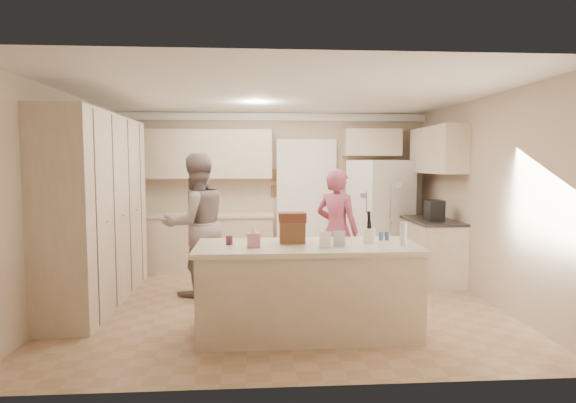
{
  "coord_description": "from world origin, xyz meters",
  "views": [
    {
      "loc": [
        -0.34,
        -5.94,
        1.76
      ],
      "look_at": [
        0.1,
        0.35,
        1.25
      ],
      "focal_mm": 30.0,
      "sensor_mm": 36.0,
      "label": 1
    }
  ],
  "objects": [
    {
      "name": "back_base_cab",
      "position": [
        -1.15,
        2.0,
        0.44
      ],
      "size": [
        2.2,
        0.6,
        0.88
      ],
      "primitive_type": "cube",
      "color": "beige",
      "rests_on": "floor"
    },
    {
      "name": "right_upper_cab",
      "position": [
        2.43,
        1.2,
        1.95
      ],
      "size": [
        0.35,
        1.5,
        0.7
      ],
      "primitive_type": "cube",
      "color": "beige",
      "rests_on": "wall_right"
    },
    {
      "name": "refrigerator",
      "position": [
        1.74,
        1.83,
        0.9
      ],
      "size": [
        1.11,
        1.01,
        1.8
      ],
      "primitive_type": "cube",
      "rotation": [
        0.0,
        0.0,
        0.42
      ],
      "color": "white",
      "rests_on": "floor"
    },
    {
      "name": "jam_jar",
      "position": [
        -0.6,
        -1.05,
        0.97
      ],
      "size": [
        0.07,
        0.07,
        0.09
      ],
      "primitive_type": "cylinder",
      "color": "#59263F",
      "rests_on": "island_top"
    },
    {
      "name": "doorway_opening",
      "position": [
        0.55,
        2.28,
        1.05
      ],
      "size": [
        0.9,
        0.06,
        2.1
      ],
      "primitive_type": "cube",
      "color": "black",
      "rests_on": "floor"
    },
    {
      "name": "wall_right",
      "position": [
        2.61,
        0.0,
        1.3
      ],
      "size": [
        0.02,
        4.6,
        2.6
      ],
      "primitive_type": "cube",
      "color": "#B8A48D",
      "rests_on": "ground"
    },
    {
      "name": "tissue_plume",
      "position": [
        -0.35,
        -1.2,
        1.1
      ],
      "size": [
        0.08,
        0.08,
        0.08
      ],
      "primitive_type": "cone",
      "color": "white",
      "rests_on": "tissue_box"
    },
    {
      "name": "dollhouse_body",
      "position": [
        0.05,
        -1.0,
        1.04
      ],
      "size": [
        0.26,
        0.18,
        0.22
      ],
      "primitive_type": "cube",
      "color": "brown",
      "rests_on": "island_top"
    },
    {
      "name": "island_base",
      "position": [
        0.2,
        -1.1,
        0.44
      ],
      "size": [
        2.2,
        0.9,
        0.88
      ],
      "primitive_type": "cube",
      "color": "beige",
      "rests_on": "floor"
    },
    {
      "name": "coffee_maker",
      "position": [
        2.25,
        0.8,
        1.07
      ],
      "size": [
        0.22,
        0.28,
        0.3
      ],
      "primitive_type": "cube",
      "color": "black",
      "rests_on": "right_countertop"
    },
    {
      "name": "water_bottle",
      "position": [
        1.15,
        -1.25,
        1.04
      ],
      "size": [
        0.07,
        0.07,
        0.24
      ],
      "primitive_type": "cylinder",
      "color": "silver",
      "rests_on": "island_top"
    },
    {
      "name": "greeting_card_a",
      "position": [
        0.35,
        -1.3,
        1.01
      ],
      "size": [
        0.12,
        0.06,
        0.16
      ],
      "primitive_type": "cube",
      "rotation": [
        0.15,
        0.0,
        0.2
      ],
      "color": "white",
      "rests_on": "island_top"
    },
    {
      "name": "wall_back",
      "position": [
        0.0,
        2.31,
        1.3
      ],
      "size": [
        5.2,
        0.02,
        2.6
      ],
      "primitive_type": "cube",
      "color": "#B8A48D",
      "rests_on": "ground"
    },
    {
      "name": "greeting_card_b",
      "position": [
        0.5,
        -1.25,
        1.01
      ],
      "size": [
        0.12,
        0.05,
        0.16
      ],
      "primitive_type": "cube",
      "rotation": [
        0.15,
        0.0,
        -0.1
      ],
      "color": "silver",
      "rests_on": "island_top"
    },
    {
      "name": "tissue_box",
      "position": [
        -0.35,
        -1.2,
        1.0
      ],
      "size": [
        0.13,
        0.13,
        0.14
      ],
      "primitive_type": "cube",
      "color": "#CE78A1",
      "rests_on": "island_top"
    },
    {
      "name": "fridge_handle_l",
      "position": [
        1.69,
        1.46,
        1.05
      ],
      "size": [
        0.02,
        0.02,
        0.85
      ],
      "primitive_type": "cylinder",
      "color": "silver",
      "rests_on": "refrigerator"
    },
    {
      "name": "ceiling",
      "position": [
        0.0,
        0.0,
        2.61
      ],
      "size": [
        5.2,
        4.6,
        0.02
      ],
      "primitive_type": "cube",
      "color": "white",
      "rests_on": "wall_back"
    },
    {
      "name": "island_top",
      "position": [
        0.2,
        -1.1,
        0.9
      ],
      "size": [
        2.28,
        0.96,
        0.05
      ],
      "primitive_type": "cube",
      "color": "beige",
      "rests_on": "island_base"
    },
    {
      "name": "utensil_crock",
      "position": [
        0.85,
        -1.05,
        1.0
      ],
      "size": [
        0.13,
        0.13,
        0.15
      ],
      "primitive_type": "cylinder",
      "color": "white",
      "rests_on": "island_top"
    },
    {
      "name": "shaker_pepper",
      "position": [
        1.09,
        -0.88,
        0.97
      ],
      "size": [
        0.05,
        0.05,
        0.09
      ],
      "primitive_type": "cylinder",
      "color": "#3D4F97",
      "rests_on": "island_top"
    },
    {
      "name": "teen_girl",
      "position": [
        0.77,
        0.47,
        0.84
      ],
      "size": [
        0.73,
        0.69,
        1.68
      ],
      "primitive_type": "imported",
      "rotation": [
        0.0,
        0.0,
        2.5
      ],
      "color": "#9E404A",
      "rests_on": "floor"
    },
    {
      "name": "teen_boy",
      "position": [
        -1.12,
        0.46,
        0.94
      ],
      "size": [
        1.15,
        1.09,
        1.89
      ],
      "primitive_type": "imported",
      "rotation": [
        0.0,
        0.0,
        3.68
      ],
      "color": "gray",
      "rests_on": "floor"
    },
    {
      "name": "doorway_casing",
      "position": [
        0.55,
        2.24,
        1.05
      ],
      "size": [
        1.02,
        0.03,
        2.22
      ],
      "primitive_type": "cube",
      "color": "white",
      "rests_on": "floor"
    },
    {
      "name": "fridge_magnets",
      "position": [
        1.74,
        1.47,
        0.9
      ],
      "size": [
        0.76,
        0.02,
        1.44
      ],
      "primitive_type": null,
      "color": "tan",
      "rests_on": "refrigerator"
    },
    {
      "name": "over_fridge_cab",
      "position": [
        1.65,
        2.12,
        2.1
      ],
      "size": [
        0.95,
        0.35,
        0.45
      ],
      "primitive_type": "cube",
      "color": "beige",
      "rests_on": "wall_back"
    },
    {
      "name": "floor",
      "position": [
        0.0,
        0.0,
        -0.01
      ],
      "size": [
        5.2,
        4.6,
        0.02
      ],
      "primitive_type": "cube",
      "color": "#9D7C60",
      "rests_on": "ground"
    },
    {
      "name": "shaker_salt",
      "position": [
        1.02,
        -0.88,
        0.97
      ],
      "size": [
        0.05,
        0.05,
        0.09
      ],
      "primitive_type": "cylinder",
      "color": "#3D4F97",
      "rests_on": "island_top"
    },
    {
      "name": "back_countertop",
      "position": [
        -1.15,
        1.99,
        0.9
      ],
      "size": [
        2.24,
        0.63,
        0.04
      ],
      "primitive_type": "cube",
      "color": "beige",
      "rests_on": "back_base_cab"
    },
    {
      "name": "back_upper_cab",
      "position": [
        -1.15,
        2.12,
        1.9
      ],
      "size": [
        2.2,
        0.35,
        0.8
      ],
      "primitive_type": "cube",
      "color": "beige",
      "rests_on": "wall_back"
    },
    {
      "name": "right_base_cab",
      "position": [
        2.3,
        1.0,
        0.44
      ],
      "size": [
        0.6,
        1.2,
        0.88
      ],
      "primitive_type": "cube",
      "color": "beige",
      "rests_on": "floor"
    },
    {
      "name": "fridge_dispenser",
      "position": [
        1.52,
        1.47,
        1.15
      ],
      "size": [
        0.22,
        0.03,
        0.35
      ],
      "primitive_type": "cube",
      "color": "black",
      "rests_on": "refrigerator"
    },
    {
      "name": "wall_frame_upper",
      "position": [
        0.02,
        2.27,
        1.55
      ],
      "size": [
        0.15,
        0.02,
        0.2
      ],
      "primitive_type": "cube",
      "color": "brown",
      "rests_on": "wall_back"
    },
    {
      "name": "pantry_bank",
      "position": [
        -2.3,
        0.2,
        1.18
      ],
      "size": [
        0.6,
        2.6,
        2.35
      ],
      "primitive_type": "cube",
      "color": "beige",
      "rests_on": "floor"
    },
    {
      "name": "crown_back",
      "position": [
        0.0,
        2.26,
        2.53
      ],
      "size": [
        5.2,
        0.08,
        0.12
      ],
      "primitive_type": "cube",
      "color": "white",
      "rests_on": "wall_back"
    },
    {
      "name": "dollhouse_roof",
      "position": [
        0.05,
        -1.0,
        1.2
      ],
      "size": [
        0.28,
        0.2,
        0.1
      ],
      "primitive_type": "cube",
      "color": "#592D1E",
      "rests_on": "dollhouse_body"
    },
    {
      "name": "wall_frame_lower",
      "position": [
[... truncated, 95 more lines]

